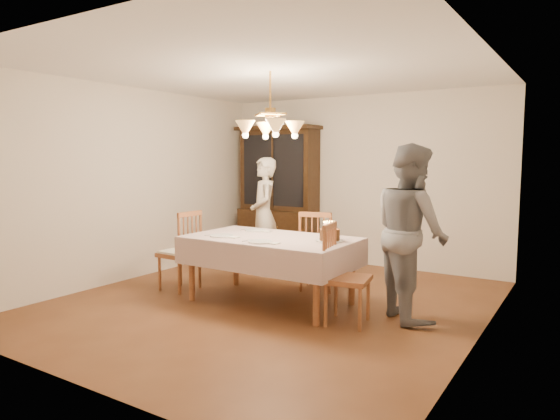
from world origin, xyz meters
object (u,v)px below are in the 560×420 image
Objects in this scene: chair_far_side at (318,255)px; elderly_woman at (264,215)px; dining_table at (271,244)px; birthday_cake at (330,236)px; china_hutch at (279,195)px.

elderly_woman reaches higher than chair_far_side.
dining_table is at bearing -103.79° from chair_far_side.
elderly_woman reaches higher than dining_table.
elderly_woman is (-0.98, 1.30, 0.15)m from dining_table.
dining_table is 0.71m from birthday_cake.
dining_table is 6.33× the size of birthday_cake.
birthday_cake reaches higher than dining_table.
elderly_woman reaches higher than birthday_cake.
china_hutch reaches higher than dining_table.
china_hutch is at bearing 158.60° from elderly_woman.
chair_far_side is at bearing 126.33° from birthday_cake.
china_hutch is 1.30× the size of elderly_woman.
china_hutch is 7.20× the size of birthday_cake.
elderly_woman is at bearing 144.49° from birthday_cake.
birthday_cake is (0.50, -0.68, 0.38)m from chair_far_side.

